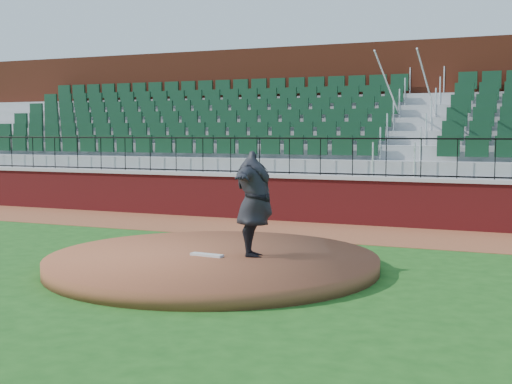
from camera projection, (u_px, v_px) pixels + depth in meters
ground at (223, 272)px, 11.99m from camera, size 90.00×90.00×0.00m
warning_track at (317, 231)px, 16.94m from camera, size 34.00×3.20×0.01m
field_wall at (336, 201)px, 18.35m from camera, size 34.00×0.35×1.20m
wall_cap at (336, 177)px, 18.29m from camera, size 34.00×0.45×0.10m
wall_railing at (336, 157)px, 18.25m from camera, size 34.00×0.05×1.00m
seating_stands at (362, 138)px, 20.70m from camera, size 34.00×5.10×4.60m
concourse_wall at (383, 124)px, 23.22m from camera, size 34.00×0.50×5.50m
pitchers_mound at (213, 262)px, 12.28m from camera, size 5.97×5.97×0.25m
pitching_rubber at (207, 255)px, 12.17m from camera, size 0.63×0.20×0.04m
pitcher at (254, 204)px, 12.06m from camera, size 1.24×2.40×1.89m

